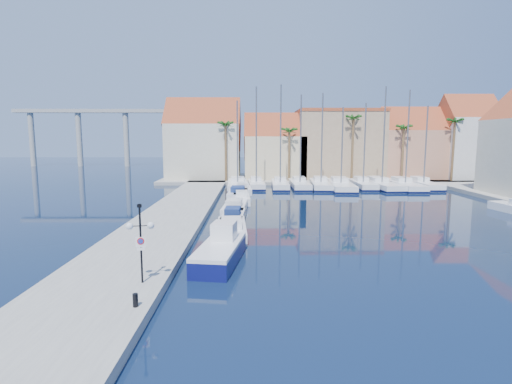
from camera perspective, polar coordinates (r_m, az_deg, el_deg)
ground at (r=22.39m, az=4.32°, el=-11.29°), size 260.00×260.00×0.00m
quay_west at (r=36.01m, az=-12.01°, el=-3.70°), size 6.00×77.00×0.50m
shore_north at (r=70.45m, az=9.13°, el=1.92°), size 54.00×16.00×0.50m
lamp_post at (r=19.37m, az=-16.19°, el=-5.42°), size 1.27×0.51×3.78m
bollard at (r=17.43m, az=-16.85°, el=-14.57°), size 0.22×0.22×0.55m
fishing_boat at (r=23.82m, az=-5.09°, el=-8.29°), size 2.93×6.47×2.18m
motorboat_west_0 at (r=30.14m, az=-3.53°, el=-5.27°), size 2.49×6.75×1.40m
motorboat_west_1 at (r=34.70m, az=-3.28°, el=-3.53°), size 2.02×5.72×1.40m
motorboat_west_2 at (r=39.19m, az=-3.08°, el=-2.23°), size 2.41×6.63×1.40m
motorboat_west_3 at (r=45.15m, az=-2.08°, el=-0.89°), size 2.08×5.63×1.40m
motorboat_west_4 at (r=49.45m, az=-2.58°, el=-0.14°), size 2.46×7.22×1.40m
motorboat_west_5 at (r=53.48m, az=-1.95°, el=0.47°), size 2.58×6.68×1.40m
sailboat_0 at (r=57.61m, az=-2.64°, el=1.05°), size 3.20×10.73×12.41m
sailboat_1 at (r=58.25m, az=0.02°, el=1.22°), size 2.59×8.37×14.42m
sailboat_2 at (r=57.88m, az=3.46°, el=1.15°), size 2.51×8.79×14.63m
sailboat_3 at (r=58.34m, az=6.24°, el=1.13°), size 2.49×9.35×13.28m
sailboat_4 at (r=58.83m, az=9.21°, el=1.12°), size 3.46×10.25×13.51m
sailboat_5 at (r=58.42m, az=11.95°, el=0.97°), size 3.89×11.81×11.49m
sailboat_6 at (r=60.12m, az=14.94°, el=1.10°), size 2.53×9.05×12.14m
sailboat_7 at (r=60.49m, az=17.31°, el=1.04°), size 3.93×11.51×14.37m
sailboat_8 at (r=61.13m, az=20.34°, el=0.98°), size 2.88×10.84×13.85m
sailboat_9 at (r=62.93m, az=22.62°, el=1.04°), size 2.64×9.54×11.76m
building_0 at (r=68.57m, az=-7.44°, el=7.05°), size 12.30×9.00×13.50m
building_1 at (r=68.22m, az=2.69°, el=6.08°), size 10.30×8.00×11.00m
building_2 at (r=70.67m, az=11.65°, el=6.76°), size 14.20×10.20×11.50m
building_3 at (r=73.21m, az=21.09°, el=6.12°), size 10.30×8.00×12.00m
building_4 at (r=76.07m, az=27.76°, el=6.63°), size 8.30×8.00×14.00m
palm_0 at (r=63.24m, az=-4.38°, el=9.36°), size 2.60×2.60×10.15m
palm_1 at (r=63.36m, az=4.79°, el=8.50°), size 2.60×2.60×9.15m
palm_2 at (r=65.10m, az=13.75°, el=9.94°), size 2.60×2.60×11.15m
palm_3 at (r=67.46m, az=20.38°, el=8.40°), size 2.60×2.60×9.65m
palm_4 at (r=70.71m, az=26.55°, el=8.78°), size 2.60×2.60×10.65m
viaduct at (r=109.63m, az=-20.66°, el=8.82°), size 48.00×2.20×14.45m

